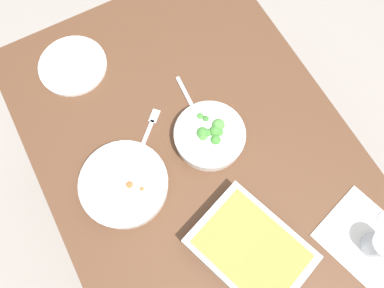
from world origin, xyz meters
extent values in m
plane|color=#9E9389|center=(0.00, 0.00, 0.00)|extent=(6.00, 6.00, 0.00)
cube|color=brown|center=(0.00, 0.00, 0.72)|extent=(1.20, 0.90, 0.04)
cylinder|color=brown|center=(-0.54, -0.39, 0.35)|extent=(0.06, 0.06, 0.70)
cylinder|color=brown|center=(-0.54, 0.39, 0.35)|extent=(0.06, 0.06, 0.70)
cylinder|color=brown|center=(0.54, 0.39, 0.35)|extent=(0.06, 0.06, 0.70)
cube|color=silver|center=(0.50, 0.30, 0.74)|extent=(0.33, 0.27, 0.00)
cylinder|color=white|center=(0.03, -0.23, 0.77)|extent=(0.25, 0.25, 0.05)
torus|color=white|center=(0.03, -0.23, 0.79)|extent=(0.25, 0.25, 0.01)
cylinder|color=olive|center=(0.03, -0.23, 0.77)|extent=(0.20, 0.20, 0.03)
sphere|color=#C66633|center=(0.07, -0.19, 0.79)|extent=(0.02, 0.02, 0.02)
sphere|color=#C66633|center=(-0.01, -0.26, 0.79)|extent=(0.01, 0.01, 0.01)
sphere|color=#C66633|center=(0.04, -0.22, 0.79)|extent=(0.02, 0.02, 0.02)
sphere|color=#C66633|center=(0.03, -0.22, 0.79)|extent=(0.02, 0.02, 0.02)
sphere|color=silver|center=(0.03, -0.23, 0.79)|extent=(0.02, 0.02, 0.02)
sphere|color=olive|center=(0.01, -0.19, 0.79)|extent=(0.01, 0.01, 0.01)
cylinder|color=white|center=(0.01, 0.05, 0.77)|extent=(0.20, 0.20, 0.05)
torus|color=white|center=(0.01, 0.05, 0.79)|extent=(0.21, 0.21, 0.01)
cylinder|color=#8CB272|center=(0.01, 0.05, 0.77)|extent=(0.17, 0.17, 0.02)
sphere|color=#478C38|center=(-0.05, 0.05, 0.78)|extent=(0.02, 0.02, 0.02)
sphere|color=#569E42|center=(0.01, 0.03, 0.79)|extent=(0.03, 0.03, 0.03)
sphere|color=#3D7A33|center=(0.01, 0.04, 0.78)|extent=(0.02, 0.02, 0.02)
sphere|color=#478C38|center=(0.01, 0.07, 0.79)|extent=(0.04, 0.04, 0.04)
sphere|color=#478C38|center=(0.00, 0.04, 0.79)|extent=(0.04, 0.04, 0.04)
sphere|color=#3D7A33|center=(-0.04, 0.06, 0.78)|extent=(0.02, 0.02, 0.02)
sphere|color=#569E42|center=(0.00, 0.09, 0.79)|extent=(0.04, 0.04, 0.04)
sphere|color=#478C38|center=(0.04, 0.06, 0.79)|extent=(0.03, 0.03, 0.03)
sphere|color=#478C38|center=(0.04, 0.06, 0.79)|extent=(0.03, 0.03, 0.03)
sphere|color=#478C38|center=(0.02, 0.08, 0.78)|extent=(0.02, 0.02, 0.02)
sphere|color=#478C38|center=(0.01, 0.05, 0.79)|extent=(0.03, 0.03, 0.03)
cube|color=silver|center=(0.35, -0.01, 0.77)|extent=(0.36, 0.31, 0.06)
cube|color=gold|center=(0.35, -0.01, 0.78)|extent=(0.31, 0.27, 0.04)
cylinder|color=#B2BCC6|center=(0.50, 0.30, 0.78)|extent=(0.07, 0.07, 0.08)
cylinder|color=black|center=(0.50, 0.30, 0.77)|extent=(0.06, 0.06, 0.05)
cylinder|color=white|center=(-0.42, -0.21, 0.75)|extent=(0.22, 0.22, 0.01)
cube|color=silver|center=(0.03, -0.23, 0.74)|extent=(0.10, 0.11, 0.01)
ellipsoid|color=silver|center=(0.08, -0.17, 0.75)|extent=(0.05, 0.05, 0.01)
cube|color=silver|center=(-0.15, 0.06, 0.74)|extent=(0.14, 0.02, 0.01)
ellipsoid|color=silver|center=(-0.07, 0.06, 0.75)|extent=(0.04, 0.03, 0.01)
cube|color=silver|center=(0.50, 0.30, 0.74)|extent=(0.09, 0.12, 0.01)
ellipsoid|color=silver|center=(0.45, 0.37, 0.75)|extent=(0.04, 0.05, 0.01)
cube|color=silver|center=(-0.08, -0.12, 0.74)|extent=(0.10, 0.11, 0.01)
cube|color=silver|center=(-0.13, -0.06, 0.74)|extent=(0.05, 0.05, 0.01)
camera|label=1|loc=(0.34, -0.19, 1.84)|focal=36.38mm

